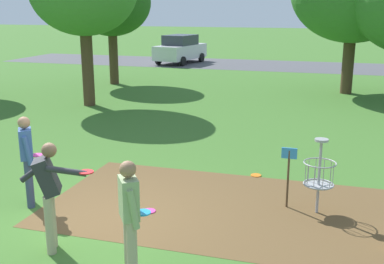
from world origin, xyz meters
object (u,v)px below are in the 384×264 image
(player_foreground_watching, at_px, (27,156))
(frisbee_far_left, at_px, (256,175))
(player_waiting_left, at_px, (130,214))
(parked_car_leftmost, at_px, (180,49))
(disc_golf_basket, at_px, (316,173))
(player_throwing, at_px, (49,190))
(frisbee_near_basket, at_px, (149,211))
(tree_mid_right, at_px, (111,3))

(player_foreground_watching, distance_m, frisbee_far_left, 4.83)
(player_waiting_left, height_order, parked_car_leftmost, parked_car_leftmost)
(disc_golf_basket, distance_m, player_throwing, 4.57)
(disc_golf_basket, distance_m, player_waiting_left, 3.77)
(disc_golf_basket, relative_size, player_waiting_left, 0.81)
(player_foreground_watching, xyz_separation_m, parked_car_leftmost, (-4.54, 23.05, -0.05))
(player_foreground_watching, height_order, frisbee_far_left, player_foreground_watching)
(player_throwing, bearing_deg, player_foreground_watching, 134.45)
(frisbee_near_basket, bearing_deg, player_throwing, -116.90)
(disc_golf_basket, height_order, frisbee_near_basket, disc_golf_basket)
(player_waiting_left, height_order, frisbee_near_basket, player_waiting_left)
(player_throwing, relative_size, tree_mid_right, 0.32)
(disc_golf_basket, relative_size, tree_mid_right, 0.26)
(player_waiting_left, bearing_deg, frisbee_near_basket, 105.61)
(player_foreground_watching, distance_m, player_waiting_left, 3.37)
(parked_car_leftmost, bearing_deg, frisbee_near_basket, -73.36)
(player_foreground_watching, xyz_separation_m, frisbee_far_left, (3.80, 2.82, -0.96))
(disc_golf_basket, relative_size, player_foreground_watching, 0.81)
(disc_golf_basket, relative_size, player_throwing, 0.81)
(disc_golf_basket, height_order, player_waiting_left, player_waiting_left)
(player_waiting_left, bearing_deg, parked_car_leftmost, 106.55)
(disc_golf_basket, distance_m, parked_car_leftmost, 23.88)
(frisbee_far_left, bearing_deg, frisbee_near_basket, -122.35)
(frisbee_near_basket, bearing_deg, parked_car_leftmost, 106.64)
(frisbee_near_basket, bearing_deg, tree_mid_right, 117.93)
(player_foreground_watching, relative_size, player_throwing, 1.00)
(parked_car_leftmost, bearing_deg, disc_golf_basket, -66.16)
(tree_mid_right, height_order, parked_car_leftmost, tree_mid_right)
(player_foreground_watching, relative_size, frisbee_far_left, 7.42)
(tree_mid_right, bearing_deg, player_throwing, -67.63)
(disc_golf_basket, xyz_separation_m, player_waiting_left, (-2.27, -3.01, 0.21))
(frisbee_far_left, xyz_separation_m, parked_car_leftmost, (-8.34, 20.23, 0.91))
(player_throwing, height_order, tree_mid_right, tree_mid_right)
(player_waiting_left, relative_size, parked_car_leftmost, 0.38)
(frisbee_near_basket, distance_m, tree_mid_right, 15.72)
(tree_mid_right, bearing_deg, frisbee_near_basket, -62.07)
(frisbee_far_left, bearing_deg, player_waiting_left, -101.67)
(frisbee_near_basket, height_order, parked_car_leftmost, parked_car_leftmost)
(player_foreground_watching, bearing_deg, frisbee_near_basket, 8.97)
(disc_golf_basket, bearing_deg, player_foreground_watching, -166.79)
(disc_golf_basket, bearing_deg, parked_car_leftmost, 113.84)
(player_throwing, distance_m, player_waiting_left, 1.55)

